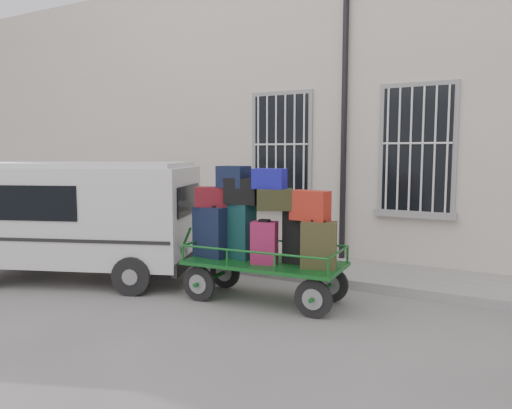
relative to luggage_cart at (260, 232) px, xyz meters
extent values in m
plane|color=#62625E|center=(-0.69, -0.12, -1.04)|extent=(80.00, 80.00, 0.00)
cube|color=beige|center=(-0.69, 5.38, 1.96)|extent=(24.00, 5.00, 6.00)
cylinder|color=black|center=(0.26, 2.80, 1.76)|extent=(0.11, 0.11, 5.60)
cube|color=black|center=(-1.09, 2.86, 1.21)|extent=(1.20, 0.08, 2.20)
cube|color=gray|center=(-1.09, 2.84, 0.05)|extent=(1.45, 0.22, 0.12)
cube|color=black|center=(1.61, 2.86, 1.21)|extent=(1.20, 0.08, 2.20)
cube|color=gray|center=(1.61, 2.84, 0.05)|extent=(1.45, 0.22, 0.12)
cube|color=gray|center=(-0.69, 2.08, -0.96)|extent=(24.00, 1.70, 0.15)
cylinder|color=black|center=(-0.77, -0.46, -0.77)|extent=(0.53, 0.10, 0.52)
cylinder|color=gray|center=(-0.77, -0.46, -0.77)|extent=(0.29, 0.12, 0.29)
cylinder|color=black|center=(-0.83, 0.33, -0.77)|extent=(0.53, 0.10, 0.52)
cylinder|color=gray|center=(-0.83, 0.33, -0.77)|extent=(0.29, 0.12, 0.29)
cylinder|color=black|center=(1.00, -0.33, -0.77)|extent=(0.53, 0.10, 0.52)
cylinder|color=gray|center=(1.00, -0.33, -0.77)|extent=(0.29, 0.12, 0.29)
cylinder|color=black|center=(0.94, 0.47, -0.77)|extent=(0.53, 0.10, 0.52)
cylinder|color=gray|center=(0.94, 0.47, -0.77)|extent=(0.29, 0.12, 0.29)
cube|color=#155D21|center=(0.08, 0.00, -0.46)|extent=(2.38, 1.22, 0.05)
cylinder|color=#155D21|center=(-1.33, -0.10, -0.30)|extent=(0.31, 0.06, 0.59)
cube|color=black|center=(-0.79, -0.09, -0.05)|extent=(0.57, 0.37, 0.77)
cube|color=black|center=(-0.79, -0.09, 0.35)|extent=(0.23, 0.17, 0.03)
cube|color=#0B2929|center=(-0.38, 0.03, -0.02)|extent=(0.54, 0.35, 0.83)
cube|color=black|center=(-0.38, 0.03, 0.42)|extent=(0.21, 0.15, 0.03)
cube|color=#7D164C|center=(0.14, -0.11, -0.13)|extent=(0.41, 0.33, 0.61)
cube|color=black|center=(0.14, -0.11, 0.19)|extent=(0.15, 0.13, 0.03)
cube|color=black|center=(0.55, 0.15, -0.04)|extent=(0.40, 0.25, 0.78)
cube|color=black|center=(0.55, 0.15, 0.36)|extent=(0.16, 0.13, 0.03)
cube|color=#36341B|center=(0.94, 0.00, -0.11)|extent=(0.54, 0.40, 0.65)
cube|color=black|center=(0.94, 0.00, 0.23)|extent=(0.20, 0.15, 0.03)
cube|color=maroon|center=(-0.77, -0.03, 0.49)|extent=(0.62, 0.48, 0.30)
cube|color=black|center=(-0.28, 0.02, 0.59)|extent=(0.54, 0.32, 0.39)
cube|color=black|center=(0.25, -0.01, 0.50)|extent=(0.62, 0.57, 0.30)
cube|color=maroon|center=(0.77, 0.06, 0.43)|extent=(0.55, 0.30, 0.42)
cube|color=black|center=(-0.47, 0.03, 0.80)|extent=(0.44, 0.33, 0.32)
cube|color=#191596|center=(0.17, -0.01, 0.79)|extent=(0.49, 0.35, 0.29)
cube|color=silver|center=(-3.36, -0.44, 0.11)|extent=(4.28, 3.04, 1.61)
cube|color=silver|center=(-3.36, -0.44, 0.95)|extent=(4.07, 2.85, 0.09)
cube|color=black|center=(-3.54, -1.43, 0.38)|extent=(1.84, 0.76, 0.55)
cube|color=black|center=(-1.53, 0.30, 0.38)|extent=(0.50, 1.18, 0.49)
cube|color=black|center=(-1.54, 0.29, -0.65)|extent=(0.70, 1.57, 0.20)
cube|color=white|center=(-1.50, 0.31, -0.45)|extent=(0.16, 0.36, 0.11)
cylinder|color=black|center=(-4.87, -0.15, -0.73)|extent=(0.64, 0.41, 0.61)
cylinder|color=black|center=(-1.85, -0.72, -0.73)|extent=(0.64, 0.41, 0.61)
cylinder|color=black|center=(-2.46, 0.81, -0.73)|extent=(0.64, 0.41, 0.61)
camera|label=1|loc=(3.54, -6.32, 1.17)|focal=35.00mm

